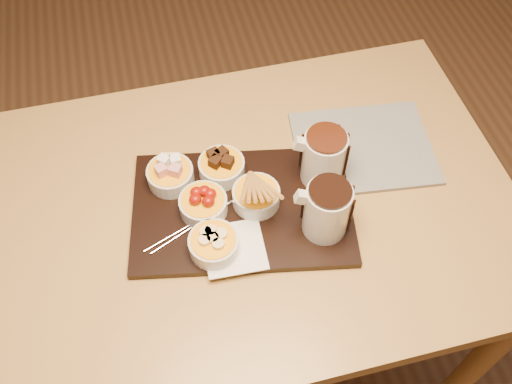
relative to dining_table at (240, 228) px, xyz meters
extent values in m
plane|color=brown|center=(0.00, 0.00, -0.65)|extent=(5.00, 5.00, 0.00)
cube|color=#AE8240|center=(0.00, 0.00, 0.08)|extent=(1.20, 0.80, 0.04)
cylinder|color=#AE8240|center=(-0.54, 0.34, -0.30)|extent=(0.06, 0.06, 0.71)
cylinder|color=#AE8240|center=(0.54, 0.34, -0.30)|extent=(0.06, 0.06, 0.71)
cylinder|color=#AE8240|center=(0.54, -0.34, -0.30)|extent=(0.06, 0.06, 0.71)
cube|color=black|center=(0.00, -0.02, 0.11)|extent=(0.51, 0.38, 0.02)
cube|color=white|center=(-0.03, -0.11, 0.12)|extent=(0.13, 0.13, 0.00)
cylinder|color=beige|center=(-0.13, 0.08, 0.14)|extent=(0.10, 0.10, 0.04)
cylinder|color=beige|center=(-0.02, 0.08, 0.14)|extent=(0.10, 0.10, 0.04)
cylinder|color=beige|center=(-0.08, -0.01, 0.14)|extent=(0.10, 0.10, 0.04)
cylinder|color=beige|center=(0.04, -0.01, 0.14)|extent=(0.10, 0.10, 0.04)
cylinder|color=beige|center=(-0.07, -0.11, 0.14)|extent=(0.10, 0.10, 0.04)
cylinder|color=silver|center=(0.16, -0.11, 0.18)|extent=(0.11, 0.11, 0.12)
cylinder|color=silver|center=(0.19, 0.02, 0.18)|extent=(0.11, 0.11, 0.12)
cube|color=beige|center=(0.31, 0.08, 0.10)|extent=(0.34, 0.28, 0.01)
camera|label=1|loc=(-0.13, -0.67, 1.11)|focal=40.00mm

